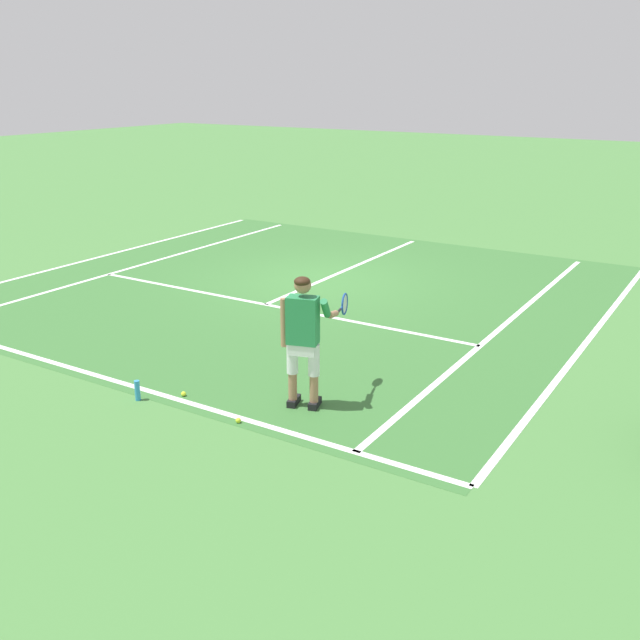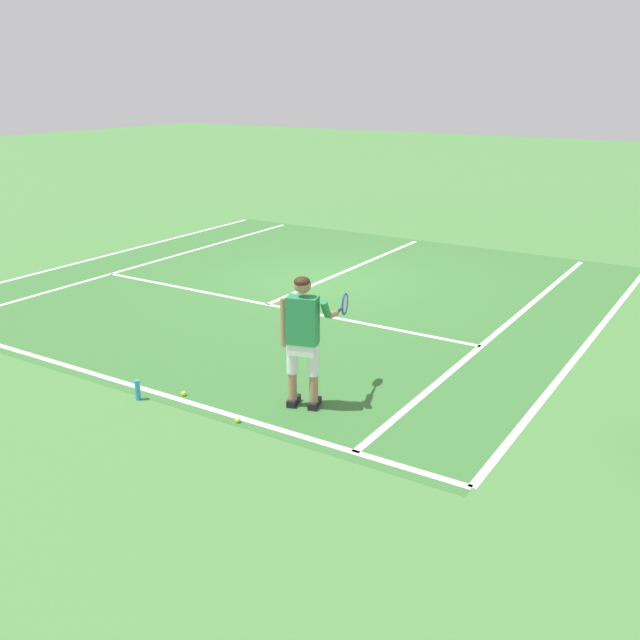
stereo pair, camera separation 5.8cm
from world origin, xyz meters
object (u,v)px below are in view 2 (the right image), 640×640
at_px(tennis_ball_by_baseline, 238,420).
at_px(water_bottle, 138,390).
at_px(tennis_player, 304,333).
at_px(tennis_ball_near_feet, 184,393).

distance_m(tennis_ball_by_baseline, water_bottle, 1.52).
distance_m(tennis_player, water_bottle, 2.33).
bearing_deg(tennis_player, tennis_ball_near_feet, -158.63).
xyz_separation_m(tennis_player, water_bottle, (-1.93, -0.99, -0.85)).
height_order(tennis_ball_near_feet, tennis_ball_by_baseline, same).
bearing_deg(tennis_ball_near_feet, water_bottle, -136.22).
bearing_deg(water_bottle, tennis_ball_by_baseline, 6.30).
height_order(tennis_player, water_bottle, tennis_player).
bearing_deg(tennis_player, tennis_ball_by_baseline, -117.01).
relative_size(tennis_player, tennis_ball_near_feet, 25.95).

